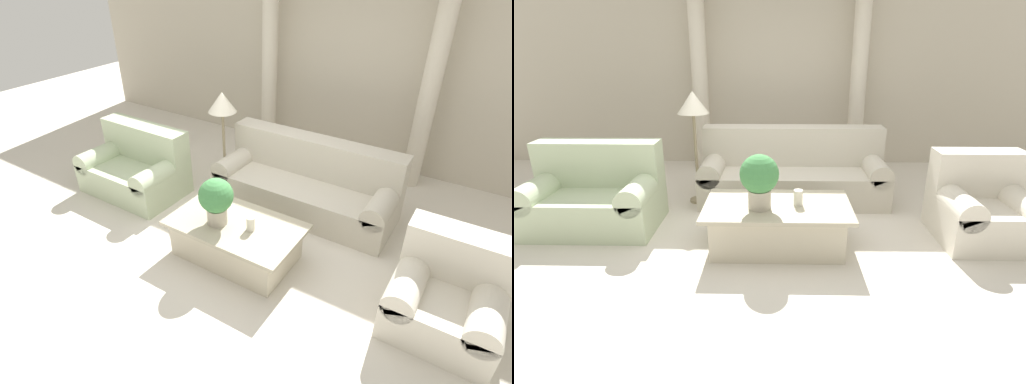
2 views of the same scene
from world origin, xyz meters
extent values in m
plane|color=silver|center=(0.00, 0.00, 0.00)|extent=(16.00, 16.00, 0.00)
cube|color=beige|center=(0.00, 2.67, 1.60)|extent=(10.00, 0.06, 3.20)
cube|color=beige|center=(0.29, 0.88, 0.20)|extent=(2.28, 0.86, 0.40)
cube|color=beige|center=(0.29, 1.16, 0.64)|extent=(2.28, 0.30, 0.49)
cylinder|color=beige|center=(-0.71, 0.88, 0.43)|extent=(0.28, 0.86, 0.28)
cylinder|color=beige|center=(1.29, 0.88, 0.43)|extent=(0.28, 0.86, 0.28)
cube|color=beige|center=(-1.86, 0.04, 0.20)|extent=(1.34, 0.86, 0.40)
cube|color=beige|center=(-1.86, 0.32, 0.64)|extent=(1.34, 0.30, 0.49)
cylinder|color=beige|center=(-2.39, 0.04, 0.43)|extent=(0.28, 0.86, 0.28)
cylinder|color=beige|center=(-1.33, 0.04, 0.43)|extent=(0.28, 0.86, 0.28)
cube|color=beige|center=(0.10, -0.34, 0.20)|extent=(1.23, 0.73, 0.39)
cube|color=#B3A98F|center=(0.10, -0.34, 0.41)|extent=(1.40, 0.83, 0.04)
cylinder|color=#B2A893|center=(-0.06, -0.43, 0.52)|extent=(0.21, 0.21, 0.18)
sphere|color=#428447|center=(-0.06, -0.43, 0.77)|extent=(0.36, 0.36, 0.36)
cylinder|color=silver|center=(0.30, -0.35, 0.51)|extent=(0.09, 0.09, 0.15)
cylinder|color=gray|center=(-0.89, 0.82, 0.01)|extent=(0.22, 0.22, 0.03)
cylinder|color=gray|center=(-0.89, 0.82, 0.57)|extent=(0.04, 0.04, 1.07)
cone|color=silver|center=(-0.89, 0.82, 1.23)|extent=(0.37, 0.37, 0.26)
cylinder|color=beige|center=(-1.08, 2.31, 1.25)|extent=(0.24, 0.24, 2.51)
cylinder|color=beige|center=(1.29, 2.31, 1.25)|extent=(0.24, 0.24, 2.51)
cube|color=beige|center=(2.17, -0.16, 0.20)|extent=(0.90, 0.88, 0.39)
cube|color=beige|center=(2.17, 0.13, 0.62)|extent=(0.90, 0.31, 0.46)
cylinder|color=beige|center=(1.86, -0.16, 0.41)|extent=(0.28, 0.88, 0.28)
cylinder|color=beige|center=(2.48, -0.16, 0.41)|extent=(0.28, 0.88, 0.28)
camera|label=1|loc=(2.11, -3.09, 2.89)|focal=28.00mm
camera|label=2|loc=(0.11, -3.86, 1.88)|focal=28.00mm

